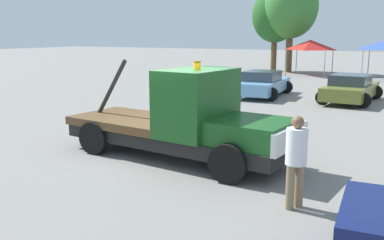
% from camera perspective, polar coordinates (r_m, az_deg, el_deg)
% --- Properties ---
extents(ground_plane, '(160.00, 160.00, 0.00)m').
position_cam_1_polar(ground_plane, '(11.35, -2.21, -4.96)').
color(ground_plane, gray).
extents(tow_truck, '(6.46, 2.60, 2.55)m').
position_cam_1_polar(tow_truck, '(10.89, -0.57, -0.32)').
color(tow_truck, black).
rests_on(tow_truck, ground).
extents(person_near_truck, '(0.39, 0.39, 1.75)m').
position_cam_1_polar(person_near_truck, '(8.04, 13.72, -4.65)').
color(person_near_truck, '#847051').
rests_on(person_near_truck, ground).
extents(parked_car_silver, '(2.86, 5.07, 1.34)m').
position_cam_1_polar(parked_car_silver, '(25.04, 2.30, 5.50)').
color(parked_car_silver, '#B7B7BC').
rests_on(parked_car_silver, ground).
extents(parked_car_skyblue, '(2.62, 4.82, 1.34)m').
position_cam_1_polar(parked_car_skyblue, '(22.78, 9.42, 4.78)').
color(parked_car_skyblue, '#669ED1').
rests_on(parked_car_skyblue, ground).
extents(parked_car_olive, '(2.59, 4.78, 1.34)m').
position_cam_1_polar(parked_car_olive, '(21.86, 20.39, 3.95)').
color(parked_car_olive, olive).
rests_on(parked_car_olive, ground).
extents(canopy_tent_red, '(3.03, 3.03, 2.79)m').
position_cam_1_polar(canopy_tent_red, '(35.49, 15.53, 9.62)').
color(canopy_tent_red, '#9E9EA3').
rests_on(canopy_tent_red, ground).
extents(tree_left, '(3.99, 3.99, 7.12)m').
position_cam_1_polar(tree_left, '(38.88, 11.03, 13.46)').
color(tree_left, brown).
rests_on(tree_left, ground).
extents(tree_center, '(4.56, 4.56, 8.14)m').
position_cam_1_polar(tree_center, '(38.04, 13.04, 14.46)').
color(tree_center, brown).
rests_on(tree_center, ground).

